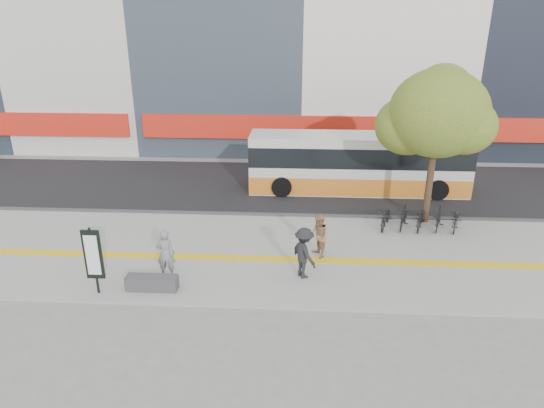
# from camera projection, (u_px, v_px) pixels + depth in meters

# --- Properties ---
(ground) EXTENTS (120.00, 120.00, 0.00)m
(ground) POSITION_uv_depth(u_px,v_px,m) (240.00, 274.00, 15.76)
(ground) COLOR slate
(ground) RESTS_ON ground
(sidewalk) EXTENTS (40.00, 7.00, 0.08)m
(sidewalk) POSITION_uv_depth(u_px,v_px,m) (245.00, 253.00, 17.14)
(sidewalk) COLOR gray
(sidewalk) RESTS_ON ground
(tactile_strip) EXTENTS (40.00, 0.45, 0.01)m
(tactile_strip) POSITION_uv_depth(u_px,v_px,m) (243.00, 258.00, 16.66)
(tactile_strip) COLOR yellow
(tactile_strip) RESTS_ON sidewalk
(street) EXTENTS (40.00, 8.00, 0.06)m
(street) POSITION_uv_depth(u_px,v_px,m) (261.00, 186.00, 24.12)
(street) COLOR black
(street) RESTS_ON ground
(curb) EXTENTS (40.00, 0.25, 0.14)m
(curb) POSITION_uv_depth(u_px,v_px,m) (254.00, 215.00, 20.39)
(curb) COLOR #3D3D3F
(curb) RESTS_ON ground
(bench) EXTENTS (1.60, 0.45, 0.45)m
(bench) POSITION_uv_depth(u_px,v_px,m) (152.00, 283.00, 14.68)
(bench) COLOR #3D3D3F
(bench) RESTS_ON sidewalk
(signboard) EXTENTS (0.55, 0.10, 2.20)m
(signboard) POSITION_uv_depth(u_px,v_px,m) (93.00, 256.00, 14.09)
(signboard) COLOR black
(signboard) RESTS_ON sidewalk
(street_tree) EXTENTS (4.40, 3.80, 6.31)m
(street_tree) POSITION_uv_depth(u_px,v_px,m) (437.00, 115.00, 18.21)
(street_tree) COLOR #352618
(street_tree) RESTS_ON sidewalk
(bus) EXTENTS (10.46, 2.48, 2.78)m
(bus) POSITION_uv_depth(u_px,v_px,m) (358.00, 165.00, 22.91)
(bus) COLOR silver
(bus) RESTS_ON street
(bicycle_row) EXTENTS (3.88, 1.75, 0.96)m
(bicycle_row) POSITION_uv_depth(u_px,v_px,m) (421.00, 218.00, 18.92)
(bicycle_row) COLOR black
(bicycle_row) RESTS_ON sidewalk
(seated_woman) EXTENTS (0.63, 0.43, 1.68)m
(seated_woman) POSITION_uv_depth(u_px,v_px,m) (166.00, 254.00, 15.19)
(seated_woman) COLOR black
(seated_woman) RESTS_ON sidewalk
(pedestrian_tan) EXTENTS (0.88, 0.96, 1.60)m
(pedestrian_tan) POSITION_uv_depth(u_px,v_px,m) (319.00, 236.00, 16.49)
(pedestrian_tan) COLOR #A5744F
(pedestrian_tan) RESTS_ON sidewalk
(pedestrian_dark) EXTENTS (1.15, 1.28, 1.72)m
(pedestrian_dark) POSITION_uv_depth(u_px,v_px,m) (304.00, 253.00, 15.18)
(pedestrian_dark) COLOR black
(pedestrian_dark) RESTS_ON sidewalk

